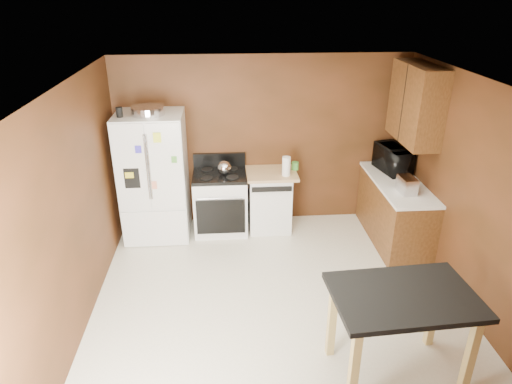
{
  "coord_description": "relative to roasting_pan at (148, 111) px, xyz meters",
  "views": [
    {
      "loc": [
        -0.56,
        -4.09,
        3.37
      ],
      "look_at": [
        -0.2,
        0.85,
        1.09
      ],
      "focal_mm": 32.0,
      "sensor_mm": 36.0,
      "label": 1
    }
  ],
  "objects": [
    {
      "name": "floor",
      "position": [
        1.54,
        -1.83,
        -1.85
      ],
      "size": [
        4.5,
        4.5,
        0.0
      ],
      "primitive_type": "plane",
      "color": "silver",
      "rests_on": "ground"
    },
    {
      "name": "ceiling",
      "position": [
        1.54,
        -1.83,
        0.65
      ],
      "size": [
        4.5,
        4.5,
        0.0
      ],
      "primitive_type": "plane",
      "rotation": [
        3.14,
        0.0,
        0.0
      ],
      "color": "white",
      "rests_on": "ground"
    },
    {
      "name": "wall_back",
      "position": [
        1.54,
        0.42,
        -0.6
      ],
      "size": [
        4.2,
        0.0,
        4.2
      ],
      "primitive_type": "plane",
      "rotation": [
        1.57,
        0.0,
        0.0
      ],
      "color": "#5A2D17",
      "rests_on": "ground"
    },
    {
      "name": "wall_left",
      "position": [
        -0.56,
        -1.83,
        -0.6
      ],
      "size": [
        0.0,
        4.5,
        4.5
      ],
      "primitive_type": "plane",
      "rotation": [
        1.57,
        0.0,
        1.57
      ],
      "color": "#5A2D17",
      "rests_on": "ground"
    },
    {
      "name": "wall_right",
      "position": [
        3.64,
        -1.83,
        -0.6
      ],
      "size": [
        0.0,
        4.5,
        4.5
      ],
      "primitive_type": "plane",
      "rotation": [
        1.57,
        0.0,
        -1.57
      ],
      "color": "#5A2D17",
      "rests_on": "ground"
    },
    {
      "name": "roasting_pan",
      "position": [
        0.0,
        0.0,
        0.0
      ],
      "size": [
        0.43,
        0.43,
        0.11
      ],
      "primitive_type": "cylinder",
      "color": "silver",
      "rests_on": "refrigerator"
    },
    {
      "name": "pen_cup",
      "position": [
        -0.35,
        -0.09,
        0.01
      ],
      "size": [
        0.08,
        0.08,
        0.13
      ],
      "primitive_type": "cylinder",
      "color": "black",
      "rests_on": "refrigerator"
    },
    {
      "name": "kettle",
      "position": [
        0.97,
        0.06,
        -0.85
      ],
      "size": [
        0.2,
        0.2,
        0.2
      ],
      "primitive_type": "sphere",
      "color": "silver",
      "rests_on": "gas_range"
    },
    {
      "name": "paper_towel",
      "position": [
        1.84,
        -0.01,
        -0.83
      ],
      "size": [
        0.14,
        0.14,
        0.27
      ],
      "primitive_type": "cylinder",
      "rotation": [
        0.0,
        0.0,
        -0.23
      ],
      "color": "white",
      "rests_on": "dishwasher"
    },
    {
      "name": "green_canister",
      "position": [
        2.0,
        0.2,
        -0.91
      ],
      "size": [
        0.11,
        0.11,
        0.11
      ],
      "primitive_type": "cylinder",
      "rotation": [
        0.0,
        0.0,
        -0.03
      ],
      "color": "green",
      "rests_on": "dishwasher"
    },
    {
      "name": "toaster",
      "position": [
        3.31,
        -0.72,
        -0.85
      ],
      "size": [
        0.2,
        0.3,
        0.21
      ],
      "primitive_type": "cube",
      "rotation": [
        0.0,
        0.0,
        0.06
      ],
      "color": "silver",
      "rests_on": "right_cabinets"
    },
    {
      "name": "microwave",
      "position": [
        3.38,
        0.03,
        -0.79
      ],
      "size": [
        0.52,
        0.67,
        0.33
      ],
      "primitive_type": "imported",
      "rotation": [
        0.0,
        0.0,
        1.78
      ],
      "color": "black",
      "rests_on": "right_cabinets"
    },
    {
      "name": "refrigerator",
      "position": [
        -0.01,
        0.04,
        -0.95
      ],
      "size": [
        0.9,
        0.8,
        1.8
      ],
      "color": "white",
      "rests_on": "ground"
    },
    {
      "name": "gas_range",
      "position": [
        0.9,
        0.1,
        -1.39
      ],
      "size": [
        0.76,
        0.68,
        1.1
      ],
      "color": "white",
      "rests_on": "ground"
    },
    {
      "name": "dishwasher",
      "position": [
        1.62,
        0.12,
        -1.4
      ],
      "size": [
        0.78,
        0.63,
        0.89
      ],
      "color": "white",
      "rests_on": "ground"
    },
    {
      "name": "right_cabinets",
      "position": [
        3.38,
        -0.34,
        -0.95
      ],
      "size": [
        0.63,
        1.58,
        2.45
      ],
      "color": "brown",
      "rests_on": "ground"
    },
    {
      "name": "island",
      "position": [
        2.5,
        -2.8,
        -1.08
      ],
      "size": [
        1.3,
        0.91,
        0.91
      ],
      "color": "black",
      "rests_on": "ground"
    }
  ]
}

